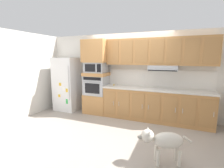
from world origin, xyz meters
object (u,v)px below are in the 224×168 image
at_px(refrigerator, 68,84).
at_px(built_in_oven, 97,85).
at_px(dog, 164,140).
at_px(microwave, 96,67).
at_px(screwdriver, 114,85).

height_order(refrigerator, built_in_oven, refrigerator).
relative_size(refrigerator, dog, 2.03).
xyz_separation_m(microwave, screwdriver, (0.57, 0.08, -0.53)).
bearing_deg(dog, microwave, -60.96).
xyz_separation_m(refrigerator, dog, (3.32, -1.86, -0.47)).
bearing_deg(built_in_oven, dog, -40.67).
relative_size(refrigerator, screwdriver, 11.64).
xyz_separation_m(microwave, dog, (2.25, -1.93, -1.05)).
bearing_deg(refrigerator, screwdriver, 5.15).
height_order(microwave, screwdriver, microwave).
distance_m(microwave, dog, 3.14).
bearing_deg(built_in_oven, microwave, -0.77).
relative_size(refrigerator, microwave, 2.73).
height_order(built_in_oven, dog, built_in_oven).
xyz_separation_m(refrigerator, screwdriver, (1.65, 0.15, 0.05)).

